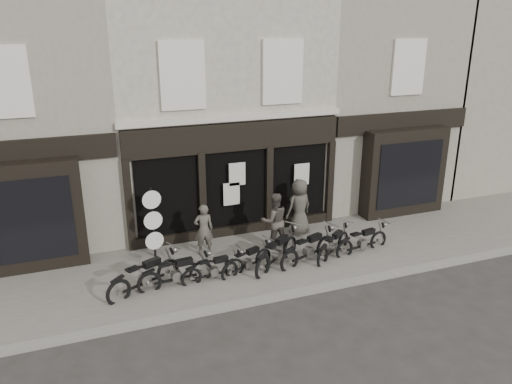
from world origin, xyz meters
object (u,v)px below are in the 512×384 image
object	(u,v)px
motorcycle_3	(247,262)
motorcycle_5	(308,251)
motorcycle_4	(277,254)
man_centre	(274,221)
man_right	(299,207)
motorcycle_6	(334,247)
motorcycle_2	(214,271)
motorcycle_0	(145,279)
man_left	(204,229)
advert_sign_post	(153,226)
motorcycle_7	(362,243)
motorcycle_1	(177,275)

from	to	relation	value
motorcycle_3	motorcycle_5	distance (m)	1.91
motorcycle_4	man_centre	world-z (taller)	man_centre
man_centre	man_right	bearing A→B (deg)	-146.51
motorcycle_6	motorcycle_2	bearing A→B (deg)	147.44
motorcycle_4	man_centre	size ratio (longest dim) A/B	1.09
motorcycle_0	motorcycle_5	distance (m)	4.83
man_left	advert_sign_post	world-z (taller)	advert_sign_post
motorcycle_4	motorcycle_7	distance (m)	2.83
motorcycle_0	man_right	distance (m)	5.79
motorcycle_2	motorcycle_4	size ratio (longest dim) A/B	0.96
motorcycle_1	motorcycle_5	distance (m)	3.99
motorcycle_2	man_centre	distance (m)	2.77
motorcycle_6	motorcycle_7	world-z (taller)	motorcycle_6
man_left	man_right	bearing A→B (deg)	-168.75
motorcycle_0	advert_sign_post	size ratio (longest dim) A/B	0.91
motorcycle_3	advert_sign_post	world-z (taller)	advert_sign_post
motorcycle_0	man_centre	size ratio (longest dim) A/B	1.17
motorcycle_5	advert_sign_post	distance (m)	4.69
man_left	man_centre	distance (m)	2.22
motorcycle_3	motorcycle_4	distance (m)	0.95
motorcycle_7	man_centre	distance (m)	2.83
motorcycle_1	motorcycle_4	xyz separation A→B (m)	(3.02, 0.16, 0.03)
motorcycle_1	man_centre	world-z (taller)	man_centre
motorcycle_0	motorcycle_7	size ratio (longest dim) A/B	1.05
motorcycle_3	man_left	bearing A→B (deg)	99.16
man_left	man_centre	world-z (taller)	man_centre
man_left	advert_sign_post	size ratio (longest dim) A/B	0.69
motorcycle_3	motorcycle_6	bearing A→B (deg)	-21.84
motorcycle_2	motorcycle_4	bearing A→B (deg)	-0.60
motorcycle_3	man_left	size ratio (longest dim) A/B	1.10
motorcycle_1	motorcycle_6	distance (m)	4.88
motorcycle_1	man_centre	size ratio (longest dim) A/B	1.18
man_left	man_right	xyz separation A→B (m)	(3.38, 0.41, 0.14)
man_left	man_centre	size ratio (longest dim) A/B	0.89
motorcycle_6	advert_sign_post	bearing A→B (deg)	125.76
motorcycle_2	motorcycle_6	size ratio (longest dim) A/B	1.06
motorcycle_6	man_right	world-z (taller)	man_right
motorcycle_2	motorcycle_4	world-z (taller)	motorcycle_4
man_left	motorcycle_2	bearing A→B (deg)	89.04
man_left	advert_sign_post	distance (m)	1.50
motorcycle_7	motorcycle_1	bearing A→B (deg)	170.88
motorcycle_1	motorcycle_5	xyz separation A→B (m)	(3.99, 0.06, 0.02)
motorcycle_3	motorcycle_7	distance (m)	3.77
motorcycle_6	man_left	size ratio (longest dim) A/B	1.09
motorcycle_0	man_left	xyz separation A→B (m)	(2.03, 1.54, 0.49)
motorcycle_5	motorcycle_0	bearing A→B (deg)	159.64
motorcycle_1	motorcycle_6	xyz separation A→B (m)	(4.88, 0.14, -0.02)
motorcycle_1	motorcycle_2	distance (m)	1.04
motorcycle_6	man_left	world-z (taller)	man_left
motorcycle_1	motorcycle_0	bearing A→B (deg)	170.24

